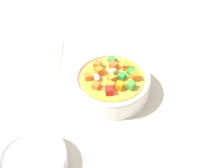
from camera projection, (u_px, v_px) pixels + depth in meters
The scene contains 4 objects.
ground_plane at pixel (112, 95), 62.10cm from camera, with size 140.00×140.00×2.00cm, color #BAB2A0.
soup_bowl_main at pixel (112, 83), 59.46cm from camera, with size 16.79×16.79×6.17cm.
spoon at pixel (58, 74), 65.07cm from camera, with size 20.22×4.95×0.84cm.
side_bowl_small at pixel (33, 161), 47.06cm from camera, with size 12.18×12.18×3.65cm.
Camera 1 is at (-41.70, -5.33, 44.77)cm, focal length 43.19 mm.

